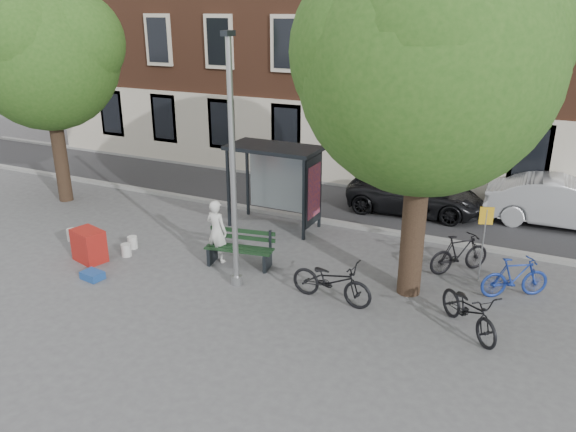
% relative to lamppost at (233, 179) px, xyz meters
% --- Properties ---
extents(ground, '(90.00, 90.00, 0.00)m').
position_rel_lamppost_xyz_m(ground, '(0.00, 0.00, -2.78)').
color(ground, '#4C4C4F').
rests_on(ground, ground).
extents(road, '(40.00, 4.00, 0.01)m').
position_rel_lamppost_xyz_m(road, '(0.00, 7.00, -2.78)').
color(road, '#28282B').
rests_on(road, ground).
extents(curb_near, '(40.00, 0.25, 0.12)m').
position_rel_lamppost_xyz_m(curb_near, '(0.00, 5.00, -2.72)').
color(curb_near, gray).
rests_on(curb_near, ground).
extents(curb_far, '(40.00, 0.25, 0.12)m').
position_rel_lamppost_xyz_m(curb_far, '(0.00, 9.00, -2.72)').
color(curb_far, gray).
rests_on(curb_far, ground).
extents(lamppost, '(0.28, 0.35, 6.11)m').
position_rel_lamppost_xyz_m(lamppost, '(0.00, 0.00, 0.00)').
color(lamppost, '#9EA0A3').
rests_on(lamppost, ground).
extents(tree_right, '(5.76, 5.60, 8.20)m').
position_rel_lamppost_xyz_m(tree_right, '(4.01, 1.38, 2.83)').
color(tree_right, black).
rests_on(tree_right, ground).
extents(tree_left, '(5.18, 4.86, 7.40)m').
position_rel_lamppost_xyz_m(tree_left, '(-8.99, 2.88, 2.43)').
color(tree_left, black).
rests_on(tree_left, ground).
extents(bus_shelter, '(2.85, 1.45, 2.62)m').
position_rel_lamppost_xyz_m(bus_shelter, '(-0.61, 4.11, -0.87)').
color(bus_shelter, '#1E2328').
rests_on(bus_shelter, ground).
extents(painter, '(0.69, 0.50, 1.76)m').
position_rel_lamppost_xyz_m(painter, '(-1.20, 1.00, -1.91)').
color(painter, silver).
rests_on(painter, ground).
extents(bench, '(1.92, 0.92, 0.95)m').
position_rel_lamppost_xyz_m(bench, '(-0.51, 1.05, -2.35)').
color(bench, '#1E2328').
rests_on(bench, ground).
extents(bike_a, '(2.10, 0.88, 1.08)m').
position_rel_lamppost_xyz_m(bike_a, '(2.46, 0.25, -2.24)').
color(bike_a, black).
rests_on(bike_a, ground).
extents(bike_b, '(1.68, 1.32, 1.02)m').
position_rel_lamppost_xyz_m(bike_b, '(6.33, 2.40, -2.27)').
color(bike_b, navy).
rests_on(bike_b, ground).
extents(bike_c, '(1.84, 1.92, 1.04)m').
position_rel_lamppost_xyz_m(bike_c, '(5.60, 0.30, -2.27)').
color(bike_c, black).
rests_on(bike_c, ground).
extents(bike_d, '(1.59, 1.61, 1.06)m').
position_rel_lamppost_xyz_m(bike_d, '(4.88, 3.20, -2.25)').
color(bike_d, black).
rests_on(bike_d, ground).
extents(car_dark, '(4.68, 2.43, 1.26)m').
position_rel_lamppost_xyz_m(car_dark, '(2.67, 7.31, -2.15)').
color(car_dark, black).
rests_on(car_dark, ground).
extents(car_silver, '(4.77, 1.86, 1.55)m').
position_rel_lamppost_xyz_m(car_silver, '(7.21, 8.06, -2.01)').
color(car_silver, '#B3B5BB').
rests_on(car_silver, ground).
extents(red_stand, '(1.03, 0.81, 0.90)m').
position_rel_lamppost_xyz_m(red_stand, '(-4.38, -0.54, -2.33)').
color(red_stand, maroon).
rests_on(red_stand, ground).
extents(blue_crate, '(0.60, 0.47, 0.20)m').
position_rel_lamppost_xyz_m(blue_crate, '(-3.50, -1.37, -2.68)').
color(blue_crate, navy).
rests_on(blue_crate, ground).
extents(bucket_a, '(0.35, 0.35, 0.36)m').
position_rel_lamppost_xyz_m(bucket_a, '(-3.68, 0.13, -2.60)').
color(bucket_a, silver).
rests_on(bucket_a, ground).
extents(bucket_b, '(0.32, 0.32, 0.36)m').
position_rel_lamppost_xyz_m(bucket_b, '(-3.90, 0.64, -2.60)').
color(bucket_b, silver).
rests_on(bucket_b, ground).
extents(bucket_c, '(0.37, 0.37, 0.36)m').
position_rel_lamppost_xyz_m(bucket_c, '(-5.93, 0.30, -2.60)').
color(bucket_c, silver).
rests_on(bucket_c, ground).
extents(notice_sign, '(0.33, 0.14, 1.99)m').
position_rel_lamppost_xyz_m(notice_sign, '(5.45, 2.93, -1.33)').
color(notice_sign, '#9EA0A3').
rests_on(notice_sign, ground).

